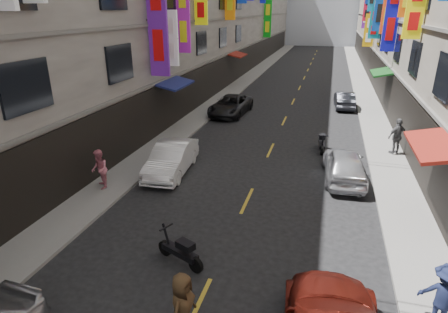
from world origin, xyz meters
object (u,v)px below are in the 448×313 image
Objects in this scene: car_left_mid at (172,159)px; pedestrian_rfar at (397,136)px; scooter_far_right at (322,143)px; car_left_far at (231,105)px; car_right_far at (344,100)px; car_right_mid at (344,165)px; pedestrian_crossing at (183,307)px; pedestrian_lfar at (99,169)px; scooter_crossing at (181,251)px; pedestrian_rnear at (444,296)px.

car_left_mid is 11.62m from pedestrian_rfar.
car_left_far is (-6.67, 5.98, 0.23)m from scooter_far_right.
car_left_mid is 17.12m from car_right_far.
car_left_mid reaches higher than scooter_far_right.
pedestrian_crossing is (-3.74, -10.12, 0.15)m from car_right_mid.
pedestrian_rfar reaches higher than car_right_mid.
car_right_far is at bearing 112.29° from pedestrian_lfar.
car_left_mid is at bearing 101.61° from pedestrian_lfar.
car_right_mid is at bearing 20.19° from pedestrian_rfar.
car_right_mid is 4.65m from pedestrian_rfar.
car_left_far is at bearing -46.34° from scooter_far_right.
car_left_far is at bearing -54.90° from car_right_mid.
car_left_far is at bearing 133.05° from pedestrian_lfar.
pedestrian_crossing reaches higher than scooter_far_right.
scooter_crossing is 1.00× the size of pedestrian_rnear.
pedestrian_rnear is (11.95, -4.34, -0.00)m from pedestrian_lfar.
scooter_crossing is 6.92m from pedestrian_rnear.
pedestrian_rfar reaches higher than pedestrian_rnear.
pedestrian_rfar is at bearing -9.70° from scooter_crossing.
scooter_crossing is 21.96m from car_right_far.
scooter_far_right is at bearing 4.90° from scooter_crossing.
pedestrian_rnear is at bearing 100.40° from scooter_far_right.
pedestrian_lfar is 0.90× the size of pedestrian_rfar.
pedestrian_rfar is (2.65, 3.81, 0.34)m from car_right_mid.
scooter_crossing is 9.01m from car_right_mid.
pedestrian_lfar is 14.73m from pedestrian_rfar.
pedestrian_crossing is at bearing 30.36° from pedestrian_rfar.
scooter_far_right is at bearing 31.50° from car_left_mid.
scooter_crossing is 11.74m from scooter_far_right.
car_left_far is at bearing -36.21° from pedestrian_rnear.
scooter_crossing is at bearing 16.13° from pedestrian_lfar.
pedestrian_rfar is (7.47, 11.41, 0.63)m from scooter_crossing.
pedestrian_rnear reaches higher than scooter_crossing.
pedestrian_lfar is at bearing 77.42° from scooter_crossing.
scooter_crossing and scooter_far_right have the same top height.
scooter_far_right is at bearing -77.09° from car_right_mid.
scooter_crossing is at bearing -69.63° from car_left_mid.
car_left_mid is 3.33m from pedestrian_lfar.
pedestrian_rnear is (1.79, -22.00, 0.33)m from car_right_far.
car_right_far is (1.33, 10.24, 0.20)m from scooter_far_right.
pedestrian_crossing reaches higher than car_left_mid.
pedestrian_rnear reaches higher than car_right_mid.
pedestrian_lfar is 1.00× the size of pedestrian_rnear.
car_right_mid is 10.79m from pedestrian_crossing.
pedestrian_rnear is 12.06m from pedestrian_rfar.
scooter_far_right is at bearing -50.23° from pedestrian_rnear.
scooter_crossing is 0.35× the size of car_left_far.
car_left_mid is 1.02× the size of car_right_mid.
pedestrian_lfar is (-9.91, -3.90, 0.24)m from car_right_mid.
scooter_far_right is 3.69m from car_right_mid.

